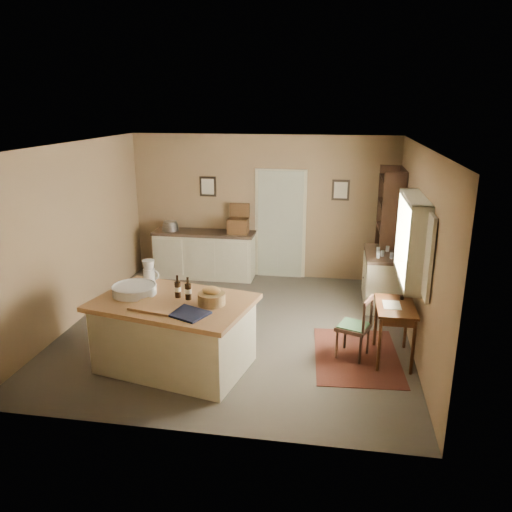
{
  "coord_description": "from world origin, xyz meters",
  "views": [
    {
      "loc": [
        1.39,
        -6.71,
        3.25
      ],
      "look_at": [
        0.29,
        0.01,
        1.15
      ],
      "focal_mm": 35.0,
      "sensor_mm": 36.0,
      "label": 1
    }
  ],
  "objects_px": {
    "work_island": "(174,332)",
    "desk_chair": "(353,327)",
    "sideboard": "(205,253)",
    "right_cabinet": "(382,278)",
    "shelving_unit": "(391,232)",
    "writing_desk": "(395,313)"
  },
  "relations": [
    {
      "from": "desk_chair",
      "to": "right_cabinet",
      "type": "relative_size",
      "value": 0.77
    },
    {
      "from": "right_cabinet",
      "to": "sideboard",
      "type": "bearing_deg",
      "value": 165.21
    },
    {
      "from": "work_island",
      "to": "writing_desk",
      "type": "xyz_separation_m",
      "value": [
        2.76,
        0.63,
        0.18
      ]
    },
    {
      "from": "work_island",
      "to": "shelving_unit",
      "type": "relative_size",
      "value": 0.97
    },
    {
      "from": "desk_chair",
      "to": "writing_desk",
      "type": "bearing_deg",
      "value": 21.53
    },
    {
      "from": "writing_desk",
      "to": "right_cabinet",
      "type": "height_order",
      "value": "right_cabinet"
    },
    {
      "from": "desk_chair",
      "to": "shelving_unit",
      "type": "bearing_deg",
      "value": 96.0
    },
    {
      "from": "sideboard",
      "to": "writing_desk",
      "type": "height_order",
      "value": "sideboard"
    },
    {
      "from": "writing_desk",
      "to": "sideboard",
      "type": "bearing_deg",
      "value": 139.6
    },
    {
      "from": "work_island",
      "to": "desk_chair",
      "type": "distance_m",
      "value": 2.33
    },
    {
      "from": "work_island",
      "to": "writing_desk",
      "type": "bearing_deg",
      "value": 25.05
    },
    {
      "from": "desk_chair",
      "to": "shelving_unit",
      "type": "xyz_separation_m",
      "value": [
        0.67,
        2.59,
        0.67
      ]
    },
    {
      "from": "right_cabinet",
      "to": "shelving_unit",
      "type": "height_order",
      "value": "shelving_unit"
    },
    {
      "from": "work_island",
      "to": "right_cabinet",
      "type": "bearing_deg",
      "value": 54.88
    },
    {
      "from": "sideboard",
      "to": "writing_desk",
      "type": "distance_m",
      "value": 4.3
    },
    {
      "from": "sideboard",
      "to": "desk_chair",
      "type": "relative_size",
      "value": 2.29
    },
    {
      "from": "work_island",
      "to": "right_cabinet",
      "type": "height_order",
      "value": "work_island"
    },
    {
      "from": "work_island",
      "to": "writing_desk",
      "type": "height_order",
      "value": "work_island"
    },
    {
      "from": "work_island",
      "to": "shelving_unit",
      "type": "distance_m",
      "value": 4.39
    },
    {
      "from": "desk_chair",
      "to": "shelving_unit",
      "type": "relative_size",
      "value": 0.39
    },
    {
      "from": "shelving_unit",
      "to": "right_cabinet",
      "type": "bearing_deg",
      "value": -103.32
    },
    {
      "from": "work_island",
      "to": "sideboard",
      "type": "bearing_deg",
      "value": 110.58
    }
  ]
}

